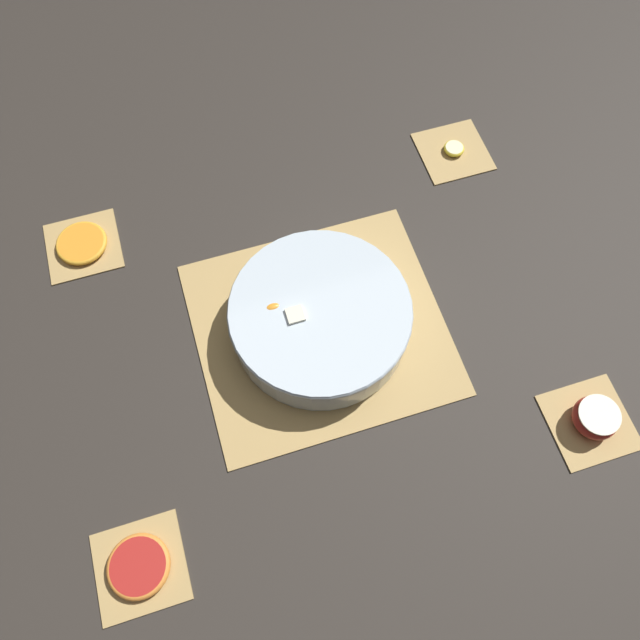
{
  "coord_description": "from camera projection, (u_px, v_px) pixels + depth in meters",
  "views": [
    {
      "loc": [
        -0.13,
        -0.41,
        0.97
      ],
      "look_at": [
        0.0,
        0.0,
        0.04
      ],
      "focal_mm": 35.0,
      "sensor_mm": 36.0,
      "label": 1
    }
  ],
  "objects": [
    {
      "name": "fruit_salad_bowl",
      "position": [
        319.0,
        317.0,
        1.01
      ],
      "size": [
        0.3,
        0.3,
        0.08
      ],
      "color": "silver",
      "rests_on": "bamboo_mat_center"
    },
    {
      "name": "coaster_mat_far_left",
      "position": [
        83.0,
        246.0,
        1.12
      ],
      "size": [
        0.13,
        0.13,
        0.01
      ],
      "color": "tan",
      "rests_on": "ground_plane"
    },
    {
      "name": "coaster_mat_near_right",
      "position": [
        589.0,
        422.0,
        0.99
      ],
      "size": [
        0.13,
        0.13,
        0.01
      ],
      "color": "tan",
      "rests_on": "ground_plane"
    },
    {
      "name": "coaster_mat_near_left",
      "position": [
        140.0,
        567.0,
        0.9
      ],
      "size": [
        0.13,
        0.13,
        0.01
      ],
      "color": "tan",
      "rests_on": "ground_plane"
    },
    {
      "name": "banana_coin_single",
      "position": [
        454.0,
        148.0,
        1.2
      ],
      "size": [
        0.04,
        0.04,
        0.01
      ],
      "color": "beige",
      "rests_on": "coaster_mat_far_right"
    },
    {
      "name": "orange_slice_whole",
      "position": [
        81.0,
        243.0,
        1.11
      ],
      "size": [
        0.09,
        0.09,
        0.01
      ],
      "color": "orange",
      "rests_on": "coaster_mat_far_left"
    },
    {
      "name": "grapefruit_slice",
      "position": [
        139.0,
        566.0,
        0.89
      ],
      "size": [
        0.09,
        0.09,
        0.01
      ],
      "color": "#B2231E",
      "rests_on": "coaster_mat_near_left"
    },
    {
      "name": "bamboo_mat_center",
      "position": [
        320.0,
        328.0,
        1.05
      ],
      "size": [
        0.41,
        0.38,
        0.01
      ],
      "color": "tan",
      "rests_on": "ground_plane"
    },
    {
      "name": "ground_plane",
      "position": [
        320.0,
        329.0,
        1.06
      ],
      "size": [
        6.0,
        6.0,
        0.0
      ],
      "primitive_type": "plane",
      "color": "#2D2823"
    },
    {
      "name": "coaster_mat_far_right",
      "position": [
        453.0,
        151.0,
        1.21
      ],
      "size": [
        0.13,
        0.13,
        0.01
      ],
      "color": "tan",
      "rests_on": "ground_plane"
    },
    {
      "name": "apple_half",
      "position": [
        595.0,
        418.0,
        0.97
      ],
      "size": [
        0.07,
        0.07,
        0.04
      ],
      "color": "#B72D23",
      "rests_on": "coaster_mat_near_right"
    }
  ]
}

